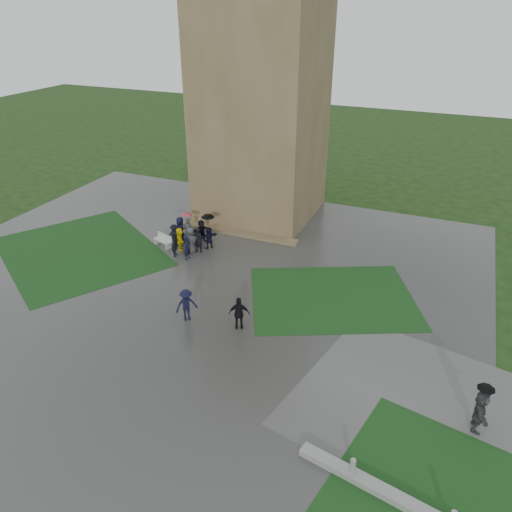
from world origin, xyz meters
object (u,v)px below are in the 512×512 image
at_px(pedestrian_mid, 186,305).
at_px(pedestrian_near, 239,313).
at_px(pedestrian_path, 481,409).
at_px(bench, 163,240).
at_px(tower, 262,94).

xyz_separation_m(pedestrian_mid, pedestrian_near, (2.85, 0.35, 0.01)).
height_order(pedestrian_mid, pedestrian_path, pedestrian_path).
relative_size(bench, pedestrian_near, 0.84).
height_order(pedestrian_mid, pedestrian_near, pedestrian_near).
xyz_separation_m(tower, bench, (-3.81, -8.12, -8.54)).
distance_m(pedestrian_mid, pedestrian_near, 2.87).
distance_m(bench, pedestrian_near, 10.95).
bearing_deg(pedestrian_path, pedestrian_near, 167.83).
xyz_separation_m(bench, pedestrian_near, (8.71, -6.62, 0.47)).
distance_m(tower, pedestrian_mid, 17.24).
bearing_deg(tower, bench, -115.15).
xyz_separation_m(bench, pedestrian_path, (20.04, -9.06, 0.60)).
xyz_separation_m(bench, pedestrian_mid, (5.86, -6.97, 0.46)).
distance_m(bench, pedestrian_path, 22.00).
distance_m(pedestrian_mid, pedestrian_path, 14.33).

